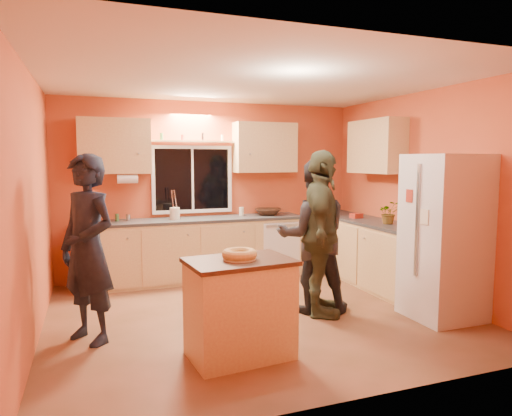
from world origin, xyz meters
name	(u,v)px	position (x,y,z in m)	size (l,w,h in m)	color
ground	(257,314)	(0.00, 0.00, 0.00)	(4.50, 4.50, 0.00)	brown
room_shell	(255,170)	(0.12, 0.41, 1.62)	(4.54, 4.04, 2.61)	#CF5F35
back_counter	(218,248)	(0.01, 1.70, 0.45)	(4.23, 0.62, 0.90)	tan
right_counter	(378,254)	(1.95, 0.50, 0.45)	(0.62, 1.84, 0.90)	tan
refrigerator	(444,237)	(1.89, -0.80, 0.90)	(0.72, 0.70, 1.80)	silver
island	(240,307)	(-0.53, -1.00, 0.44)	(0.96, 0.70, 0.88)	tan
bundt_pastry	(240,254)	(-0.53, -1.00, 0.92)	(0.31, 0.31, 0.09)	#D9AD59
person_left	(88,249)	(-1.77, -0.18, 0.90)	(0.66, 0.43, 1.80)	black
person_center	(313,236)	(0.65, -0.09, 0.87)	(0.84, 0.66, 1.73)	black
person_right	(321,234)	(0.66, -0.27, 0.92)	(1.08, 0.45, 1.85)	#383A25
mixing_bowl	(268,212)	(0.81, 1.73, 0.95)	(0.40, 0.40, 0.10)	#301E10
utensil_crock	(175,214)	(-0.62, 1.67, 0.99)	(0.14, 0.14, 0.17)	beige
potted_plant	(389,213)	(1.95, 0.28, 1.05)	(0.27, 0.23, 0.30)	gray
red_box	(356,216)	(1.88, 0.95, 0.94)	(0.16, 0.12, 0.07)	#A32919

